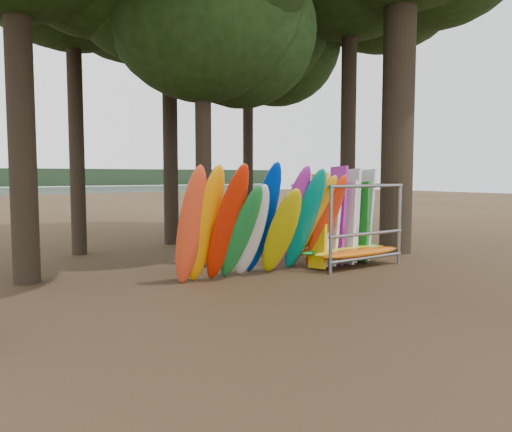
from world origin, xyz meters
TOP-DOWN VIEW (x-y plane):
  - ground at (0.00, 0.00)m, footprint 120.00×120.00m
  - oak_3 at (3.36, 7.04)m, footprint 7.56×7.56m
  - oak_5 at (-1.24, 2.41)m, footprint 6.21×6.21m
  - kayak_row at (-0.68, 0.21)m, footprint 4.75×2.10m
  - storage_rack at (2.11, 0.30)m, footprint 3.11×1.57m

SIDE VIEW (x-z plane):
  - ground at x=0.00m, z-range 0.00..0.00m
  - storage_rack at x=2.11m, z-range -0.34..2.45m
  - kayak_row at x=-0.68m, z-range -0.19..2.77m
  - oak_5 at x=-1.24m, z-range 2.21..12.08m
  - oak_3 at x=3.36m, z-range 2.71..14.72m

